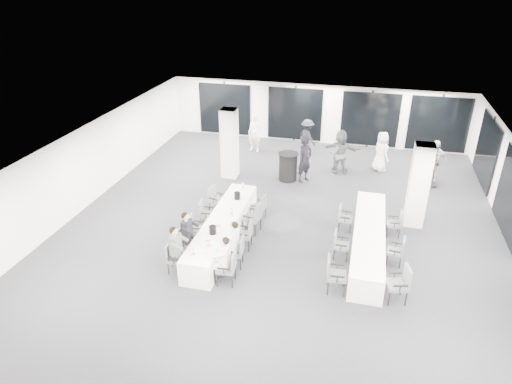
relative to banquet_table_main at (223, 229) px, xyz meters
The scene contains 43 objects.
room 3.75m from the banquet_table_main, 46.28° to the left, with size 14.04×16.04×2.84m.
column_left 4.95m from the banquet_table_main, 104.26° to the left, with size 0.60×0.60×2.80m, color white.
column_right 6.40m from the banquet_table_main, 23.25° to the left, with size 0.60×0.60×2.80m, color white.
banquet_table_main is the anchor object (origin of this frame).
banquet_table_side 4.42m from the banquet_table_main, ahead, with size 0.90×5.00×0.75m, color white.
cocktail_table 5.03m from the banquet_table_main, 76.84° to the left, with size 0.82×0.82×1.13m.
chair_main_left_near 2.06m from the banquet_table_main, 113.66° to the right, with size 0.50×0.54×0.88m.
chair_main_left_second 1.34m from the banquet_table_main, 128.27° to the right, with size 0.48×0.52×0.88m.
chair_main_left_mid 0.87m from the banquet_table_main, 163.85° to the right, with size 0.47×0.52×0.87m.
chair_main_left_fourth 1.09m from the banquet_table_main, 139.57° to the left, with size 0.49×0.53×0.88m.
chair_main_left_far 1.91m from the banquet_table_main, 115.73° to the left, with size 0.56×0.59×0.92m.
chair_main_right_near 2.20m from the banquet_table_main, 67.65° to the right, with size 0.52×0.57×0.97m.
chair_main_right_second 1.47m from the banquet_table_main, 55.51° to the right, with size 0.51×0.56×0.92m.
chair_main_right_mid 0.88m from the banquet_table_main, 17.30° to the right, with size 0.48×0.54×0.93m.
chair_main_right_fourth 1.10m from the banquet_table_main, 39.14° to the left, with size 0.60×0.64×1.03m.
chair_main_right_far 1.74m from the banquet_table_main, 61.43° to the left, with size 0.54×0.57×0.92m.
chair_side_left_near 3.94m from the banquet_table_main, 25.18° to the right, with size 0.56×0.61×1.01m.
chair_side_left_mid 3.58m from the banquet_table_main, ahead, with size 0.45×0.50×0.87m.
chair_side_left_far 3.89m from the banquet_table_main, 23.24° to the left, with size 0.46×0.51×0.86m.
chair_side_right_near 5.49m from the banquet_table_main, 17.50° to the right, with size 0.61×0.64×1.01m.
chair_side_right_mid 5.23m from the banquet_table_main, ahead, with size 0.49×0.53×0.87m.
chair_side_right_far 5.46m from the banquet_table_main, 16.88° to the left, with size 0.46×0.51×0.86m.
seated_guest_a 2.04m from the banquet_table_main, 109.57° to the right, with size 0.50×0.38×1.44m.
seated_guest_b 1.32m from the banquet_table_main, 122.34° to the right, with size 0.50×0.38×1.44m.
seated_guest_c 2.19m from the banquet_table_main, 71.84° to the right, with size 0.50×0.38×1.44m.
seated_guest_d 1.46m from the banquet_table_main, 61.26° to the right, with size 0.50×0.38×1.44m.
standing_guest_a 5.31m from the banquet_table_main, 70.15° to the left, with size 0.77×0.62×2.12m, color black.
standing_guest_b 6.83m from the banquet_table_main, 63.74° to the left, with size 0.91×0.55×1.88m, color #4F5256.
standing_guest_c 8.08m from the banquet_table_main, 79.65° to the left, with size 1.17×0.59×1.80m, color black.
standing_guest_d 9.16m from the banquet_table_main, 42.68° to the left, with size 1.13×0.63×1.93m, color white.
standing_guest_e 8.24m from the banquet_table_main, 55.21° to the left, with size 0.92×0.56×1.90m, color white.
standing_guest_f 7.16m from the banquet_table_main, 64.71° to the left, with size 1.79×0.69×1.96m, color #4F5256.
standing_guest_g 7.74m from the banquet_table_main, 96.85° to the left, with size 0.71×0.57×1.94m, color white.
standing_guest_h 8.78m from the banquet_table_main, 41.54° to the left, with size 0.95×0.58×1.96m, color #4F5256.
ice_bucket_near 1.01m from the banquet_table_main, 90.52° to the right, with size 0.21×0.21×0.24m, color black.
ice_bucket_far 1.49m from the banquet_table_main, 87.15° to the left, with size 0.21×0.21×0.24m, color black.
water_bottle_a 2.15m from the banquet_table_main, 93.47° to the right, with size 0.08×0.08×0.24m, color silver.
water_bottle_b 0.60m from the banquet_table_main, 50.18° to the left, with size 0.08×0.08×0.25m, color silver.
water_bottle_c 2.23m from the banquet_table_main, 88.76° to the left, with size 0.07×0.07×0.23m, color silver.
plate_a 1.36m from the banquet_table_main, 90.54° to the right, with size 0.20×0.20×0.03m.
plate_b 1.57m from the banquet_table_main, 86.35° to the right, with size 0.21×0.21×0.03m.
plate_c 0.59m from the banquet_table_main, 89.06° to the right, with size 0.22×0.22×0.03m.
wine_glass 2.16m from the banquet_table_main, 84.49° to the right, with size 0.07×0.07×0.19m.
Camera 1 is at (2.34, -13.01, 7.71)m, focal length 32.00 mm.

